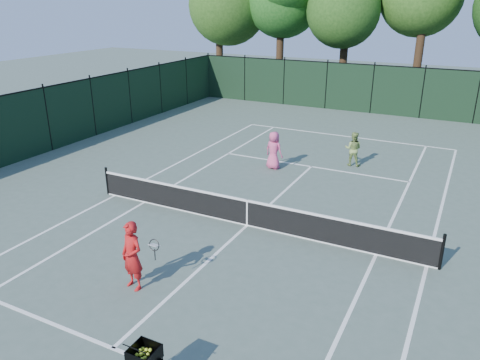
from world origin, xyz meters
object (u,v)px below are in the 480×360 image
at_px(loose_ball_midcourt, 125,257).
at_px(coach, 132,256).
at_px(player_pink, 274,150).
at_px(player_green, 353,149).
at_px(ball_hopper, 144,355).

bearing_deg(loose_ball_midcourt, coach, -40.86).
distance_m(coach, player_pink, 9.86).
relative_size(coach, player_green, 1.20).
bearing_deg(player_pink, ball_hopper, 113.53).
distance_m(player_green, ball_hopper, 14.33).
height_order(player_green, ball_hopper, player_green).
bearing_deg(player_green, coach, 73.01).
height_order(ball_hopper, loose_ball_midcourt, ball_hopper).
bearing_deg(player_green, loose_ball_midcourt, 66.10).
relative_size(player_pink, loose_ball_midcourt, 24.00).
relative_size(ball_hopper, loose_ball_midcourt, 14.03).
height_order(coach, player_green, coach).
bearing_deg(ball_hopper, coach, 155.08).
relative_size(player_pink, ball_hopper, 1.71).
distance_m(player_pink, ball_hopper, 12.69).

